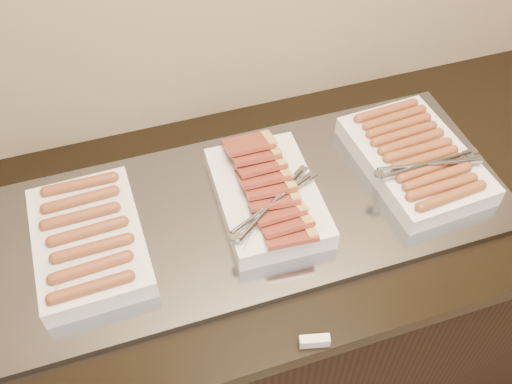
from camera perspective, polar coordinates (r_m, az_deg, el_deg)
counter at (r=1.73m, az=0.30°, el=-11.24°), size 2.06×0.76×0.90m
warming_tray at (r=1.35m, az=-0.04°, el=-1.68°), size 1.20×0.50×0.02m
dish_left at (r=1.30m, az=-16.39°, el=-4.56°), size 0.24×0.35×0.07m
dish_center at (r=1.32m, az=1.17°, el=-0.29°), size 0.26×0.36×0.09m
dish_right at (r=1.46m, az=15.67°, el=3.29°), size 0.28×0.39×0.08m
label_holder at (r=1.17m, az=5.87°, el=-14.60°), size 0.06×0.03×0.02m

